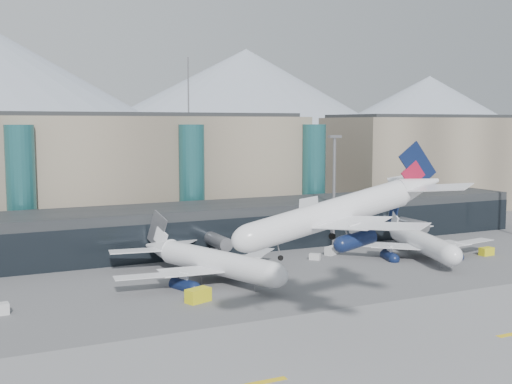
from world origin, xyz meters
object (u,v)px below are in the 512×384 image
(veh_h, at_px, (198,295))
(jet_parked_right, at_px, (415,234))
(lightmast_mid, at_px, (334,184))
(hero_jet, at_px, (349,203))
(veh_e, at_px, (486,251))
(jet_parked_mid, at_px, (203,252))
(veh_d, at_px, (331,251))
(veh_g, at_px, (315,257))

(veh_h, bearing_deg, jet_parked_right, -5.33)
(lightmast_mid, xyz_separation_m, jet_parked_right, (10.90, -15.53, -9.80))
(hero_jet, xyz_separation_m, veh_e, (55.93, 30.64, -17.00))
(jet_parked_mid, height_order, veh_d, jet_parked_mid)
(veh_g, bearing_deg, jet_parked_mid, -123.81)
(lightmast_mid, relative_size, veh_g, 11.54)
(jet_parked_right, bearing_deg, veh_g, 94.08)
(veh_d, relative_size, veh_e, 1.03)
(lightmast_mid, distance_m, veh_g, 20.69)
(hero_jet, bearing_deg, veh_d, 64.62)
(veh_e, relative_size, veh_g, 1.37)
(jet_parked_mid, height_order, jet_parked_right, jet_parked_mid)
(jet_parked_mid, relative_size, veh_e, 12.94)
(hero_jet, distance_m, veh_d, 55.22)
(veh_e, xyz_separation_m, veh_g, (-35.67, 12.01, -0.22))
(jet_parked_right, relative_size, veh_h, 9.52)
(hero_jet, bearing_deg, jet_parked_mid, 104.19)
(hero_jet, bearing_deg, lightmast_mid, 63.91)
(jet_parked_right, distance_m, veh_d, 18.39)
(hero_jet, relative_size, veh_d, 10.36)
(jet_parked_right, height_order, veh_g, jet_parked_right)
(jet_parked_mid, xyz_separation_m, veh_e, (62.40, -7.14, -3.94))
(jet_parked_mid, height_order, veh_g, jet_parked_mid)
(lightmast_mid, height_order, veh_g, lightmast_mid)
(hero_jet, bearing_deg, jet_parked_right, 46.17)
(jet_parked_right, bearing_deg, lightmast_mid, 51.66)
(veh_g, bearing_deg, veh_e, 27.25)
(hero_jet, bearing_deg, veh_g, 69.07)
(lightmast_mid, distance_m, veh_e, 35.98)
(jet_parked_mid, bearing_deg, jet_parked_right, -109.92)
(lightmast_mid, relative_size, veh_h, 6.41)
(veh_d, height_order, veh_h, veh_h)
(lightmast_mid, distance_m, jet_parked_right, 21.36)
(jet_parked_right, xyz_separation_m, veh_e, (13.55, -7.11, -3.75))
(veh_h, bearing_deg, lightmast_mid, 14.12)
(lightmast_mid, relative_size, veh_d, 8.18)
(jet_parked_mid, bearing_deg, veh_d, -96.44)
(jet_parked_mid, relative_size, jet_parked_right, 1.04)
(veh_d, relative_size, veh_g, 1.41)
(jet_parked_right, bearing_deg, hero_jet, 148.27)
(hero_jet, xyz_separation_m, jet_parked_mid, (-6.46, 37.78, -13.06))
(jet_parked_mid, xyz_separation_m, jet_parked_right, (48.84, -0.03, -0.19))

